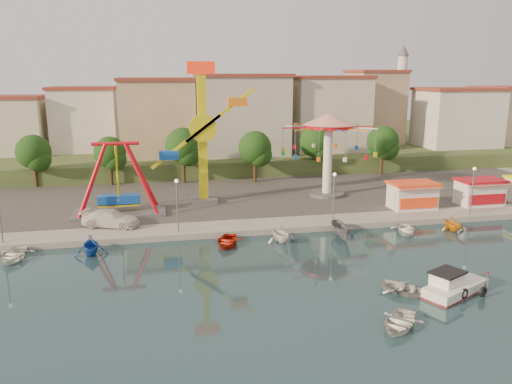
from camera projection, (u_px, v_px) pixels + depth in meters
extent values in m
plane|color=#122E33|center=(292.00, 284.00, 38.27)|extent=(200.00, 200.00, 0.00)
cube|color=#9E998E|center=(207.00, 155.00, 97.33)|extent=(200.00, 100.00, 0.60)
cube|color=#4C4944|center=(232.00, 190.00, 66.74)|extent=(90.00, 28.00, 0.01)
cube|color=#384C26|center=(204.00, 145.00, 101.82)|extent=(200.00, 60.00, 3.00)
cube|color=#59595E|center=(120.00, 212.00, 55.40)|extent=(10.00, 5.00, 0.30)
cube|color=#144CB6|center=(119.00, 199.00, 55.07)|extent=(4.50, 1.40, 1.00)
cylinder|color=red|center=(115.00, 144.00, 53.64)|extent=(5.00, 0.40, 0.40)
cube|color=#59595E|center=(204.00, 200.00, 60.40)|extent=(3.00, 3.00, 0.50)
cube|color=yellow|center=(202.00, 140.00, 58.73)|extent=(1.00, 1.00, 15.00)
cube|color=red|center=(201.00, 68.00, 56.82)|extent=(3.20, 0.50, 1.40)
cylinder|color=yellow|center=(203.00, 128.00, 57.62)|extent=(3.20, 0.50, 3.20)
cube|color=yellow|center=(220.00, 115.00, 57.48)|extent=(8.24, 0.35, 6.24)
cube|color=orange|center=(237.00, 102.00, 57.53)|extent=(2.20, 1.20, 1.00)
cylinder|color=#59595E|center=(326.00, 194.00, 63.54)|extent=(4.40, 4.40, 0.40)
cylinder|color=white|center=(328.00, 161.00, 62.55)|extent=(1.10, 1.10, 9.00)
cylinder|color=red|center=(329.00, 126.00, 61.56)|extent=(6.00, 6.00, 0.50)
cone|color=red|center=(329.00, 119.00, 61.36)|extent=(6.40, 6.40, 1.40)
cube|color=white|center=(412.00, 197.00, 57.20)|extent=(5.00, 3.00, 2.80)
cube|color=#FA4616|center=(413.00, 183.00, 56.85)|extent=(5.40, 3.40, 0.25)
cube|color=red|center=(421.00, 190.00, 55.31)|extent=(5.00, 0.77, 0.43)
cube|color=white|center=(479.00, 193.00, 58.88)|extent=(5.00, 3.00, 2.80)
cube|color=#AB0D18|center=(481.00, 180.00, 58.52)|extent=(5.40, 3.40, 0.25)
cube|color=red|center=(490.00, 186.00, 56.98)|extent=(5.00, 0.77, 0.43)
cylinder|color=#59595E|center=(0.00, 216.00, 45.30)|extent=(0.14, 0.14, 5.00)
cylinder|color=#59595E|center=(177.00, 207.00, 48.40)|extent=(0.14, 0.14, 5.00)
cylinder|color=#59595E|center=(334.00, 199.00, 51.51)|extent=(0.14, 0.14, 5.00)
cylinder|color=#59595E|center=(472.00, 192.00, 54.61)|extent=(0.14, 0.14, 5.00)
cylinder|color=#382314|center=(36.00, 174.00, 67.93)|extent=(0.44, 0.44, 3.60)
sphere|color=black|center=(33.00, 152.00, 67.22)|extent=(4.60, 4.60, 4.60)
cylinder|color=#382314|center=(111.00, 173.00, 69.20)|extent=(0.44, 0.44, 3.40)
sphere|color=black|center=(110.00, 152.00, 68.52)|extent=(4.35, 4.35, 4.35)
cylinder|color=#382314|center=(184.00, 169.00, 70.66)|extent=(0.44, 0.44, 3.92)
sphere|color=black|center=(183.00, 145.00, 69.89)|extent=(5.02, 5.02, 5.02)
cylinder|color=#382314|center=(255.00, 169.00, 71.26)|extent=(0.44, 0.44, 3.66)
sphere|color=black|center=(255.00, 147.00, 70.53)|extent=(4.68, 4.68, 4.68)
cylinder|color=#382314|center=(315.00, 163.00, 76.03)|extent=(0.44, 0.44, 3.80)
sphere|color=black|center=(316.00, 142.00, 75.28)|extent=(4.86, 4.86, 4.86)
cylinder|color=#382314|center=(381.00, 163.00, 76.25)|extent=(0.44, 0.44, 3.77)
sphere|color=black|center=(383.00, 142.00, 75.50)|extent=(4.83, 4.83, 4.83)
cube|color=silver|center=(83.00, 127.00, 81.45)|extent=(12.33, 9.01, 8.63)
cube|color=tan|center=(164.00, 117.00, 84.25)|extent=(11.95, 9.28, 11.23)
cube|color=beige|center=(247.00, 123.00, 84.15)|extent=(12.59, 10.50, 9.20)
cube|color=beige|center=(317.00, 120.00, 90.00)|extent=(10.75, 9.23, 9.24)
cube|color=tan|center=(390.00, 114.00, 90.57)|extent=(12.77, 10.96, 11.21)
cube|color=silver|center=(454.00, 111.00, 91.24)|extent=(8.23, 8.98, 12.36)
cube|color=beige|center=(493.00, 117.00, 98.66)|extent=(11.59, 10.93, 8.76)
cylinder|color=silver|center=(400.00, 100.00, 94.22)|extent=(1.80, 1.80, 16.00)
cylinder|color=#59595E|center=(402.00, 72.00, 93.07)|extent=(2.80, 2.80, 0.30)
cone|color=#59595E|center=(403.00, 50.00, 92.15)|extent=(2.20, 2.20, 2.00)
cube|color=white|center=(455.00, 290.00, 36.44)|extent=(5.82, 4.26, 0.98)
cube|color=red|center=(455.00, 293.00, 36.50)|extent=(5.82, 4.26, 0.17)
cube|color=white|center=(447.00, 279.00, 36.23)|extent=(2.68, 2.43, 0.98)
cube|color=black|center=(448.00, 272.00, 36.10)|extent=(2.97, 2.72, 0.13)
torus|color=black|center=(464.00, 294.00, 35.36)|extent=(0.84, 0.56, 0.83)
torus|color=black|center=(483.00, 292.00, 35.71)|extent=(0.84, 0.56, 0.83)
imported|color=silver|center=(405.00, 289.00, 36.52)|extent=(4.29, 4.35, 0.74)
imported|color=silver|center=(399.00, 322.00, 31.52)|extent=(4.50, 4.56, 0.77)
imported|color=silver|center=(111.00, 218.00, 50.47)|extent=(6.27, 4.17, 1.69)
imported|color=white|center=(13.00, 255.00, 43.18)|extent=(3.13, 4.22, 0.84)
imported|color=#1342A8|center=(91.00, 245.00, 44.34)|extent=(3.33, 3.71, 1.75)
imported|color=red|center=(227.00, 241.00, 46.82)|extent=(3.83, 4.56, 0.81)
imported|color=white|center=(281.00, 233.00, 47.73)|extent=(3.42, 3.74, 1.68)
imported|color=slate|center=(341.00, 230.00, 48.94)|extent=(1.61, 3.90, 1.48)
imported|color=white|center=(405.00, 230.00, 50.36)|extent=(3.49, 4.18, 0.74)
imported|color=orange|center=(452.00, 223.00, 51.28)|extent=(2.54, 2.92, 1.50)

